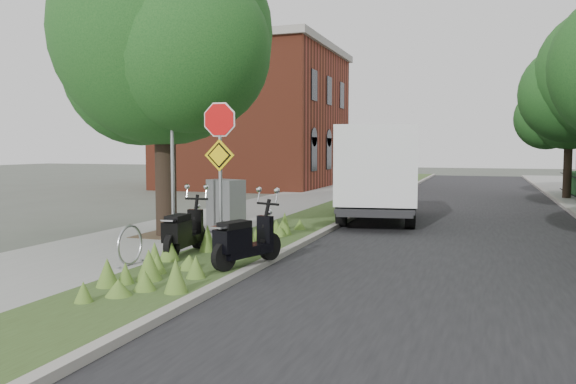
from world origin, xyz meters
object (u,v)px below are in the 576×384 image
object	(u,v)px
scooter_far	(241,245)
box_truck	(377,169)
utility_cabinet	(226,207)
sign_assembly	(220,147)
scooter_near	(182,235)

from	to	relation	value
scooter_far	box_truck	size ratio (longest dim) A/B	0.30
utility_cabinet	scooter_far	bearing A→B (deg)	-60.86
sign_assembly	scooter_far	size ratio (longest dim) A/B	1.83
utility_cabinet	scooter_near	bearing A→B (deg)	-80.78
sign_assembly	box_truck	world-z (taller)	sign_assembly
box_truck	scooter_near	bearing A→B (deg)	-109.00
box_truck	utility_cabinet	distance (m)	5.53
scooter_far	utility_cabinet	size ratio (longest dim) A/B	1.28
sign_assembly	scooter_far	distance (m)	2.04
box_truck	utility_cabinet	world-z (taller)	box_truck
box_truck	utility_cabinet	xyz separation A→B (m)	(-3.14, -4.46, -0.87)
sign_assembly	utility_cabinet	size ratio (longest dim) A/B	2.34
scooter_near	box_truck	bearing A→B (deg)	71.00
scooter_near	utility_cabinet	size ratio (longest dim) A/B	1.30
sign_assembly	scooter_near	world-z (taller)	sign_assembly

